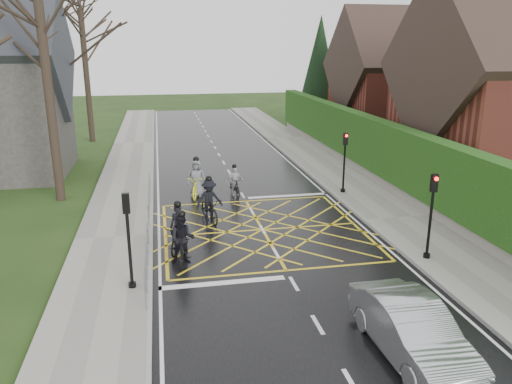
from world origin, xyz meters
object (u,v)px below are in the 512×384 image
object	(u,v)px
cyclist_mid	(209,204)
car	(412,331)
cyclist_rear	(179,234)
cyclist_lead	(197,183)
cyclist_back	(183,244)
cyclist_front	(235,184)

from	to	relation	value
cyclist_mid	car	world-z (taller)	cyclist_mid
cyclist_rear	cyclist_mid	bearing A→B (deg)	81.99
cyclist_rear	cyclist_mid	distance (m)	3.40
cyclist_lead	cyclist_back	bearing A→B (deg)	-84.41
cyclist_mid	cyclist_lead	size ratio (longest dim) A/B	0.97
cyclist_lead	cyclist_front	bearing A→B (deg)	5.88
cyclist_rear	cyclist_lead	bearing A→B (deg)	97.38
cyclist_lead	car	size ratio (longest dim) A/B	0.51
cyclist_rear	cyclist_mid	size ratio (longest dim) A/B	0.96
cyclist_rear	cyclist_front	xyz separation A→B (m)	(3.10, 6.49, -0.01)
cyclist_back	cyclist_front	world-z (taller)	cyclist_back
cyclist_mid	car	distance (m)	11.57
cyclist_back	cyclist_lead	size ratio (longest dim) A/B	0.90
cyclist_front	cyclist_lead	size ratio (longest dim) A/B	0.76
car	cyclist_lead	bearing A→B (deg)	103.84
cyclist_front	car	size ratio (longest dim) A/B	0.39
cyclist_mid	car	bearing A→B (deg)	-83.53
cyclist_mid	cyclist_front	xyz separation A→B (m)	(1.64, 3.42, -0.12)
cyclist_mid	cyclist_lead	bearing A→B (deg)	81.00
cyclist_rear	cyclist_mid	xyz separation A→B (m)	(1.47, 3.06, 0.11)
cyclist_mid	cyclist_lead	xyz separation A→B (m)	(-0.25, 3.68, -0.02)
cyclist_back	car	distance (m)	8.42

